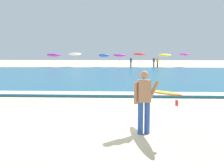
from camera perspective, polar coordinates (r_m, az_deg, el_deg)
The scene contains 14 objects.
ground_plane at distance 9.10m, azimuth -2.27°, elevation -7.94°, with size 160.00×160.00×0.00m, color beige.
sea at distance 28.38m, azimuth 1.42°, elevation 1.75°, with size 120.00×28.00×0.14m, color #1E6084.
surf_foam at distance 15.06m, azimuth -0.10°, elevation -1.79°, with size 120.00×1.21×0.01m, color white.
surfer_with_board at distance 8.02m, azimuth 8.06°, elevation -2.35°, with size 1.22×2.69×1.73m.
beach_umbrella_0 at distance 47.66m, azimuth -11.23°, elevation 5.53°, with size 2.26×2.30×2.24m.
beach_umbrella_1 at distance 48.06m, azimuth -7.19°, elevation 5.80°, with size 2.11×2.13×2.29m.
beach_umbrella_2 at distance 46.92m, azimuth -1.59°, elevation 5.55°, with size 1.71×1.75×2.15m.
beach_umbrella_3 at distance 46.02m, azimuth 1.49°, elevation 5.61°, with size 1.94×1.95×2.10m.
beach_umbrella_4 at distance 46.21m, azimuth 5.35°, elevation 5.80°, with size 2.01×2.02×2.24m.
beach_umbrella_5 at distance 46.65m, azimuth 10.21°, elevation 5.56°, with size 1.94×1.96×2.12m.
beach_umbrella_6 at distance 48.20m, azimuth 13.93°, elevation 5.60°, with size 1.75×1.77×2.21m.
beachgoer_near_row_left at distance 45.76m, azimuth 8.12°, elevation 4.30°, with size 0.32×0.20×1.58m.
beachgoer_near_row_mid at distance 44.93m, azimuth 8.81°, elevation 4.25°, with size 0.32×0.20×1.58m.
beachgoer_near_row_right at distance 44.76m, azimuth 3.68°, elevation 4.31°, with size 0.32×0.20×1.58m.
Camera 1 is at (0.84, -8.79, 2.20)m, focal length 47.09 mm.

